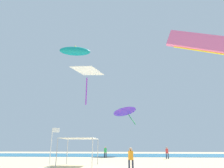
{
  "coord_description": "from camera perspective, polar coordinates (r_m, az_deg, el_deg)",
  "views": [
    {
      "loc": [
        1.78,
        -15.65,
        1.66
      ],
      "look_at": [
        -0.21,
        8.33,
        9.45
      ],
      "focal_mm": 31.23,
      "sensor_mm": 36.0,
      "label": 1
    }
  ],
  "objects": [
    {
      "name": "kite_inflatable_teal",
      "position": [
        43.52,
        -10.78,
        9.45
      ],
      "size": [
        6.92,
        3.67,
        2.69
      ],
      "rotation": [
        0.0,
        0.0,
        0.2
      ],
      "color": "teal"
    },
    {
      "name": "person_near_tent",
      "position": [
        15.56,
        5.51,
        -20.46
      ],
      "size": [
        0.4,
        0.39,
        1.62
      ],
      "rotation": [
        0.0,
        0.0,
        0.46
      ],
      "color": "#33384C",
      "rests_on": "ground"
    },
    {
      "name": "kite_delta_purple",
      "position": [
        40.92,
        3.62,
        -7.56
      ],
      "size": [
        6.7,
        6.69,
        4.07
      ],
      "rotation": [
        0.0,
        0.0,
        3.97
      ],
      "color": "purple"
    },
    {
      "name": "banner_flag",
      "position": [
        16.64,
        -17.09,
        -16.32
      ],
      "size": [
        0.61,
        0.06,
        3.11
      ],
      "color": "silver",
      "rests_on": "ground"
    },
    {
      "name": "person_central",
      "position": [
        31.16,
        15.79,
        -18.56
      ],
      "size": [
        0.43,
        0.39,
        1.66
      ],
      "rotation": [
        0.0,
        0.0,
        0.29
      ],
      "color": "#33384C",
      "rests_on": "ground"
    },
    {
      "name": "kite_diamond_white",
      "position": [
        22.05,
        -7.28,
        3.35
      ],
      "size": [
        3.68,
        3.69,
        4.16
      ],
      "rotation": [
        0.0,
        0.0,
        1.22
      ],
      "color": "white"
    },
    {
      "name": "person_leftmost",
      "position": [
        32.87,
        -1.96,
        -19.04
      ],
      "size": [
        0.42,
        0.41,
        1.73
      ],
      "rotation": [
        0.0,
        0.0,
        2.6
      ],
      "color": "black",
      "rests_on": "ground"
    },
    {
      "name": "canopy_tent",
      "position": [
        19.5,
        -9.54,
        -15.7
      ],
      "size": [
        3.2,
        3.11,
        2.46
      ],
      "color": "#B2B2B7",
      "rests_on": "ground"
    },
    {
      "name": "kite_parafoil_pink",
      "position": [
        21.53,
        24.04,
        11.11
      ],
      "size": [
        6.12,
        1.9,
        3.77
      ],
      "rotation": [
        0.0,
        0.0,
        6.03
      ],
      "color": "pink"
    },
    {
      "name": "ocean_strip",
      "position": [
        43.96,
        2.57,
        -20.05
      ],
      "size": [
        110.0,
        18.05,
        0.03
      ],
      "primitive_type": "cube",
      "color": "#1E6B93",
      "rests_on": "ground"
    }
  ]
}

